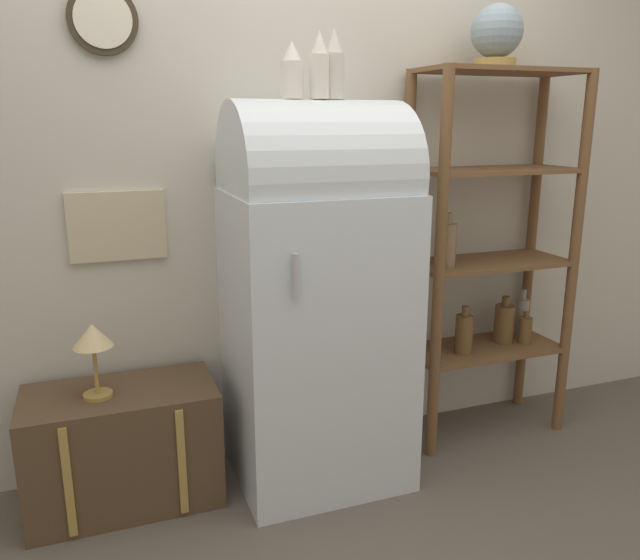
{
  "coord_description": "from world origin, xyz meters",
  "views": [
    {
      "loc": [
        -0.85,
        -2.09,
        1.51
      ],
      "look_at": [
        0.02,
        0.25,
        0.88
      ],
      "focal_mm": 35.0,
      "sensor_mm": 36.0,
      "label": 1
    }
  ],
  "objects_px": {
    "vase_center": "(319,67)",
    "desk_lamp": "(93,341)",
    "suitcase_trunk": "(123,446)",
    "vase_right": "(334,67)",
    "vase_left": "(292,72)",
    "globe": "(497,34)",
    "refrigerator": "(316,292)"
  },
  "relations": [
    {
      "from": "vase_center",
      "to": "desk_lamp",
      "type": "distance_m",
      "value": 1.34
    },
    {
      "from": "suitcase_trunk",
      "to": "vase_center",
      "type": "xyz_separation_m",
      "value": [
        0.82,
        -0.07,
        1.47
      ]
    },
    {
      "from": "vase_right",
      "to": "suitcase_trunk",
      "type": "bearing_deg",
      "value": 176.69
    },
    {
      "from": "suitcase_trunk",
      "to": "desk_lamp",
      "type": "relative_size",
      "value": 2.51
    },
    {
      "from": "vase_left",
      "to": "vase_right",
      "type": "xyz_separation_m",
      "value": [
        0.17,
        0.0,
        0.02
      ]
    },
    {
      "from": "globe",
      "to": "vase_right",
      "type": "height_order",
      "value": "globe"
    },
    {
      "from": "desk_lamp",
      "to": "vase_left",
      "type": "bearing_deg",
      "value": -1.7
    },
    {
      "from": "refrigerator",
      "to": "vase_center",
      "type": "relative_size",
      "value": 6.34
    },
    {
      "from": "suitcase_trunk",
      "to": "desk_lamp",
      "type": "distance_m",
      "value": 0.47
    },
    {
      "from": "refrigerator",
      "to": "vase_center",
      "type": "bearing_deg",
      "value": -28.56
    },
    {
      "from": "vase_left",
      "to": "vase_center",
      "type": "bearing_deg",
      "value": -9.81
    },
    {
      "from": "globe",
      "to": "vase_center",
      "type": "distance_m",
      "value": 0.88
    },
    {
      "from": "vase_left",
      "to": "suitcase_trunk",
      "type": "bearing_deg",
      "value": 175.85
    },
    {
      "from": "globe",
      "to": "desk_lamp",
      "type": "bearing_deg",
      "value": -178.02
    },
    {
      "from": "suitcase_trunk",
      "to": "vase_center",
      "type": "bearing_deg",
      "value": -4.88
    },
    {
      "from": "globe",
      "to": "vase_right",
      "type": "distance_m",
      "value": 0.81
    },
    {
      "from": "vase_right",
      "to": "desk_lamp",
      "type": "relative_size",
      "value": 0.89
    },
    {
      "from": "suitcase_trunk",
      "to": "globe",
      "type": "xyz_separation_m",
      "value": [
        1.67,
        0.03,
        1.63
      ]
    },
    {
      "from": "refrigerator",
      "to": "vase_left",
      "type": "height_order",
      "value": "vase_left"
    },
    {
      "from": "suitcase_trunk",
      "to": "desk_lamp",
      "type": "height_order",
      "value": "desk_lamp"
    },
    {
      "from": "refrigerator",
      "to": "vase_right",
      "type": "relative_size",
      "value": 6.08
    },
    {
      "from": "vase_left",
      "to": "vase_center",
      "type": "relative_size",
      "value": 0.83
    },
    {
      "from": "suitcase_trunk",
      "to": "vase_center",
      "type": "height_order",
      "value": "vase_center"
    },
    {
      "from": "vase_center",
      "to": "desk_lamp",
      "type": "relative_size",
      "value": 0.85
    },
    {
      "from": "vase_right",
      "to": "vase_left",
      "type": "bearing_deg",
      "value": -179.77
    },
    {
      "from": "refrigerator",
      "to": "globe",
      "type": "bearing_deg",
      "value": 6.28
    },
    {
      "from": "vase_center",
      "to": "desk_lamp",
      "type": "bearing_deg",
      "value": 177.35
    },
    {
      "from": "suitcase_trunk",
      "to": "globe",
      "type": "height_order",
      "value": "globe"
    },
    {
      "from": "globe",
      "to": "vase_left",
      "type": "xyz_separation_m",
      "value": [
        -0.96,
        -0.08,
        -0.18
      ]
    },
    {
      "from": "vase_left",
      "to": "refrigerator",
      "type": "bearing_deg",
      "value": -7.22
    },
    {
      "from": "suitcase_trunk",
      "to": "vase_center",
      "type": "relative_size",
      "value": 2.95
    },
    {
      "from": "refrigerator",
      "to": "globe",
      "type": "relative_size",
      "value": 6.01
    }
  ]
}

